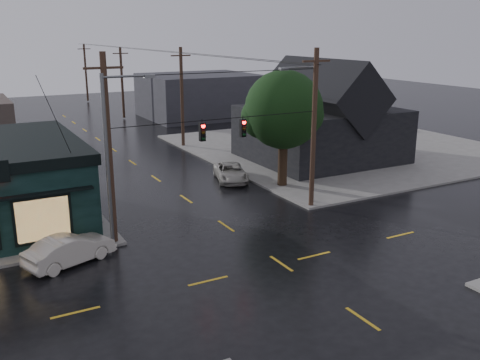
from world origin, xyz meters
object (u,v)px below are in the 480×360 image
utility_pole_nw (115,243)px  sedan_cream (70,250)px  suv_silver (231,172)px  utility_pole_ne (311,207)px  corner_tree (284,110)px

utility_pole_nw → sedan_cream: bearing=-150.4°
utility_pole_nw → suv_silver: size_ratio=2.16×
utility_pole_ne → sedan_cream: 15.73m
corner_tree → suv_silver: size_ratio=1.79×
utility_pole_ne → suv_silver: utility_pole_ne is taller
corner_tree → utility_pole_nw: 15.83m
utility_pole_nw → suv_silver: (11.36, 8.18, 0.65)m
suv_silver → corner_tree: bearing=-34.2°
utility_pole_nw → sedan_cream: 3.13m
corner_tree → utility_pole_nw: size_ratio=0.83×
sedan_cream → corner_tree: bearing=-89.9°
utility_pole_nw → sedan_cream: size_ratio=2.27×
suv_silver → utility_pole_nw: bearing=-126.8°
sedan_cream → suv_silver: size_ratio=0.95×
utility_pole_nw → utility_pole_ne: 13.00m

